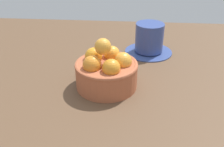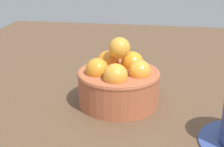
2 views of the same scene
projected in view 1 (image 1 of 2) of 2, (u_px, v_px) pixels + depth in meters
ground_plane at (107, 93)px, 60.68cm from camera, size 127.35×94.97×3.69cm
terracotta_bowl at (106, 70)px, 57.80cm from camera, size 13.94×13.94×11.52cm
coffee_cup at (149, 40)px, 74.07cm from camera, size 13.56×13.56×8.59cm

